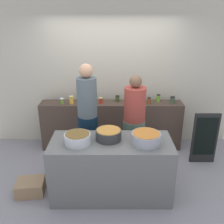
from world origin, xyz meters
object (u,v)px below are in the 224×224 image
object	(u,v)px
cooking_pot_center	(109,135)
cook_with_tongs	(89,125)
preserve_jar_7	(159,98)
cook_in_cap	(135,129)
preserve_jar_8	(173,100)
preserve_jar_0	(63,101)
chalkboard_sign	(206,138)
preserve_jar_3	(102,100)
bread_crate	(31,187)
preserve_jar_1	(72,100)
preserve_jar_5	(127,101)
preserve_jar_6	(150,101)
preserve_jar_4	(118,99)
cooking_pot_right	(147,138)
cooking_pot_left	(78,139)
preserve_jar_2	(82,99)

from	to	relation	value
cooking_pot_center	cook_with_tongs	size ratio (longest dim) A/B	0.20
preserve_jar_7	cook_in_cap	distance (m)	0.97
preserve_jar_8	cook_in_cap	distance (m)	1.08
preserve_jar_0	chalkboard_sign	xyz separation A→B (m)	(2.56, -0.50, -0.52)
preserve_jar_3	preserve_jar_7	bearing A→B (deg)	4.07
bread_crate	preserve_jar_1	bearing A→B (deg)	71.14
cook_with_tongs	preserve_jar_5	bearing A→B (deg)	48.54
preserve_jar_6	chalkboard_sign	xyz separation A→B (m)	(0.94, -0.50, -0.52)
preserve_jar_4	preserve_jar_5	size ratio (longest dim) A/B	1.12
bread_crate	preserve_jar_5	bearing A→B (deg)	42.16
preserve_jar_0	preserve_jar_7	bearing A→B (deg)	3.48
preserve_jar_1	cooking_pot_right	xyz separation A→B (m)	(1.21, -1.41, -0.06)
chalkboard_sign	preserve_jar_6	bearing A→B (deg)	151.81
bread_crate	cook_in_cap	bearing A→B (deg)	23.00
preserve_jar_6	bread_crate	distance (m)	2.50
preserve_jar_4	cooking_pot_left	distance (m)	1.62
cooking_pot_left	chalkboard_sign	xyz separation A→B (m)	(2.09, 0.89, -0.47)
preserve_jar_3	cooking_pot_center	distance (m)	1.32
preserve_jar_4	preserve_jar_5	bearing A→B (deg)	-38.12
cook_in_cap	chalkboard_sign	world-z (taller)	cook_in_cap
preserve_jar_0	cooking_pot_right	xyz separation A→B (m)	(1.39, -1.40, -0.04)
preserve_jar_3	preserve_jar_7	distance (m)	1.09
preserve_jar_1	cooking_pot_right	bearing A→B (deg)	-49.31
preserve_jar_2	preserve_jar_3	world-z (taller)	preserve_jar_3
preserve_jar_2	bread_crate	world-z (taller)	preserve_jar_2
preserve_jar_3	bread_crate	distance (m)	1.92
chalkboard_sign	cook_in_cap	bearing A→B (deg)	-172.43
preserve_jar_1	preserve_jar_3	xyz separation A→B (m)	(0.55, 0.02, -0.02)
preserve_jar_3	cooking_pot_left	distance (m)	1.45
preserve_jar_3	preserve_jar_7	xyz separation A→B (m)	(1.09, 0.08, 0.02)
preserve_jar_2	chalkboard_sign	distance (m)	2.36
preserve_jar_6	cooking_pot_left	xyz separation A→B (m)	(-1.15, -1.39, -0.06)
preserve_jar_2	bread_crate	size ratio (longest dim) A/B	0.27
preserve_jar_0	chalkboard_sign	size ratio (longest dim) A/B	0.12
cooking_pot_center	chalkboard_sign	bearing A→B (deg)	24.67
preserve_jar_3	preserve_jar_4	xyz separation A→B (m)	(0.31, 0.09, 0.00)
preserve_jar_3	preserve_jar_4	world-z (taller)	preserve_jar_4
preserve_jar_2	preserve_jar_6	xyz separation A→B (m)	(1.27, -0.12, 0.01)
preserve_jar_0	cook_in_cap	bearing A→B (deg)	-27.36
preserve_jar_3	cook_with_tongs	distance (m)	0.80
preserve_jar_0	preserve_jar_7	distance (m)	1.82
preserve_jar_4	chalkboard_sign	distance (m)	1.73
preserve_jar_7	preserve_jar_5	bearing A→B (deg)	-169.89
preserve_jar_6	bread_crate	xyz separation A→B (m)	(-1.91, -1.34, -0.90)
preserve_jar_1	cook_with_tongs	size ratio (longest dim) A/B	0.08
preserve_jar_0	preserve_jar_8	bearing A→B (deg)	0.96
preserve_jar_2	cook_with_tongs	distance (m)	0.89
preserve_jar_2	chalkboard_sign	world-z (taller)	preserve_jar_2
preserve_jar_1	cooking_pot_center	size ratio (longest dim) A/B	0.40
preserve_jar_7	chalkboard_sign	xyz separation A→B (m)	(0.75, -0.61, -0.53)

